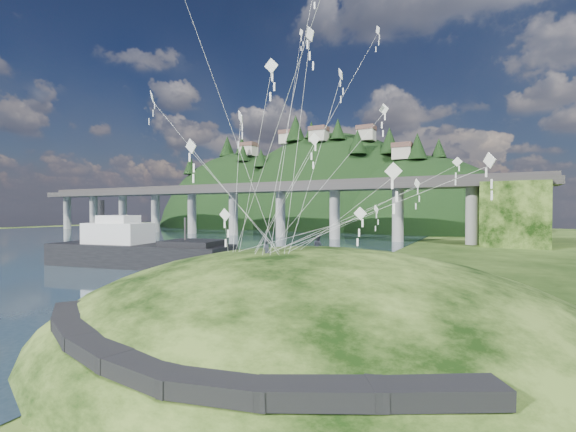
% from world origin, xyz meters
% --- Properties ---
extents(ground, '(320.00, 320.00, 0.00)m').
position_xyz_m(ground, '(0.00, 0.00, 0.00)').
color(ground, black).
rests_on(ground, ground).
extents(water, '(240.00, 240.00, 0.00)m').
position_xyz_m(water, '(-72.00, 30.00, 0.01)').
color(water, '#2D4454').
rests_on(water, ground).
extents(grass_hill, '(36.00, 32.00, 13.00)m').
position_xyz_m(grass_hill, '(8.00, 2.00, -1.50)').
color(grass_hill, black).
rests_on(grass_hill, ground).
extents(footpath, '(22.29, 5.84, 0.83)m').
position_xyz_m(footpath, '(7.46, -9.74, 2.08)').
color(footpath, black).
rests_on(footpath, ground).
extents(bridge, '(160.00, 11.00, 15.00)m').
position_xyz_m(bridge, '(-26.46, 70.07, 9.70)').
color(bridge, '#2D2B2B').
rests_on(bridge, ground).
extents(far_ridge, '(153.00, 70.00, 94.50)m').
position_xyz_m(far_ridge, '(-43.58, 122.17, -7.44)').
color(far_ridge, black).
rests_on(far_ridge, ground).
extents(work_barge, '(25.85, 11.22, 8.76)m').
position_xyz_m(work_barge, '(-23.29, 15.06, 2.19)').
color(work_barge, black).
rests_on(work_barge, ground).
extents(wooden_dock, '(15.23, 4.20, 1.08)m').
position_xyz_m(wooden_dock, '(-3.05, 6.88, 0.47)').
color(wooden_dock, '#382216').
rests_on(wooden_dock, ground).
extents(kite_flyers, '(1.97, 6.09, 1.78)m').
position_xyz_m(kite_flyers, '(6.61, 2.63, 5.71)').
color(kite_flyers, '#252832').
rests_on(kite_flyers, ground).
extents(kite_swarm, '(18.70, 16.27, 18.86)m').
position_xyz_m(kite_swarm, '(8.56, 2.07, 14.50)').
color(kite_swarm, white).
rests_on(kite_swarm, ground).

